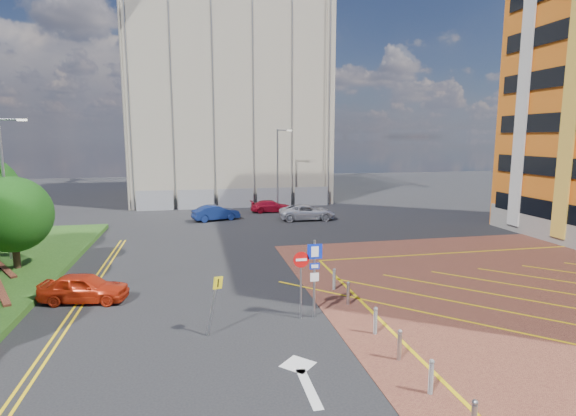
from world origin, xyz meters
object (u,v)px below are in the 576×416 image
object	(u,v)px
tree_c	(12,215)
lamp_back	(278,166)
car_red_left	(84,288)
car_silver_back	(307,212)
car_blue_back	(216,213)
car_red_back	(271,206)
warning_sign	(214,298)
lamp_left_far	(6,183)
sign_cluster	(310,271)

from	to	relation	value
tree_c	lamp_back	size ratio (longest dim) A/B	0.61
car_red_left	car_silver_back	size ratio (longest dim) A/B	0.77
car_blue_back	car_red_back	bearing A→B (deg)	-74.40
warning_sign	car_silver_back	size ratio (longest dim) A/B	0.46
tree_c	lamp_back	world-z (taller)	lamp_back
lamp_left_far	car_red_left	world-z (taller)	lamp_left_far
lamp_left_far	car_red_back	world-z (taller)	lamp_left_far
sign_cluster	car_red_back	xyz separation A→B (m)	(2.81, 25.81, -1.38)
warning_sign	lamp_left_far	bearing A→B (deg)	132.68
lamp_left_far	car_silver_back	xyz separation A→B (m)	(19.96, 10.06, -3.98)
tree_c	car_red_left	bearing A→B (deg)	-49.24
lamp_left_far	car_red_back	size ratio (longest dim) A/B	2.01
warning_sign	car_silver_back	xyz separation A→B (m)	(9.03, 21.91, -0.74)
lamp_left_far	tree_c	bearing A→B (deg)	-65.29
warning_sign	car_silver_back	distance (m)	23.71
tree_c	car_red_back	xyz separation A→B (m)	(16.60, 16.79, -2.62)
car_red_back	lamp_left_far	bearing A→B (deg)	130.84
car_blue_back	car_red_back	size ratio (longest dim) A/B	1.03
warning_sign	car_blue_back	world-z (taller)	warning_sign
tree_c	sign_cluster	distance (m)	16.53
lamp_back	car_red_left	world-z (taller)	lamp_back
lamp_left_far	sign_cluster	bearing A→B (deg)	-36.82
warning_sign	car_red_left	world-z (taller)	warning_sign
car_red_back	car_silver_back	xyz separation A→B (m)	(2.44, -4.74, 0.11)
car_red_left	car_blue_back	distance (m)	19.82
lamp_left_far	lamp_back	distance (m)	24.46
tree_c	car_red_back	size ratio (longest dim) A/B	1.23
lamp_back	car_red_back	bearing A→B (deg)	-128.97
lamp_left_far	car_silver_back	world-z (taller)	lamp_left_far
warning_sign	car_red_back	bearing A→B (deg)	76.10
lamp_back	car_silver_back	size ratio (longest dim) A/B	1.62
car_blue_back	car_red_back	world-z (taller)	car_blue_back
sign_cluster	car_silver_back	size ratio (longest dim) A/B	0.65
lamp_back	car_red_left	bearing A→B (deg)	-119.39
tree_c	lamp_left_far	xyz separation A→B (m)	(-0.92, 2.00, 1.47)
lamp_back	sign_cluster	distance (m)	27.38
lamp_back	car_blue_back	world-z (taller)	lamp_back
car_blue_back	car_red_back	distance (m)	6.39
lamp_back	sign_cluster	bearing A→B (deg)	-97.97
car_silver_back	car_red_left	bearing A→B (deg)	143.07
sign_cluster	car_blue_back	bearing A→B (deg)	96.71
lamp_left_far	car_red_back	distance (m)	23.29
warning_sign	car_red_left	distance (m)	7.24
car_red_left	car_red_back	world-z (taller)	car_red_left
car_blue_back	car_silver_back	world-z (taller)	car_silver_back
lamp_back	sign_cluster	xyz separation A→B (m)	(-3.78, -27.02, -2.41)
car_blue_back	car_silver_back	size ratio (longest dim) A/B	0.83
tree_c	lamp_back	distance (m)	25.19
tree_c	car_blue_back	size ratio (longest dim) A/B	1.20
sign_cluster	car_red_back	bearing A→B (deg)	83.79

